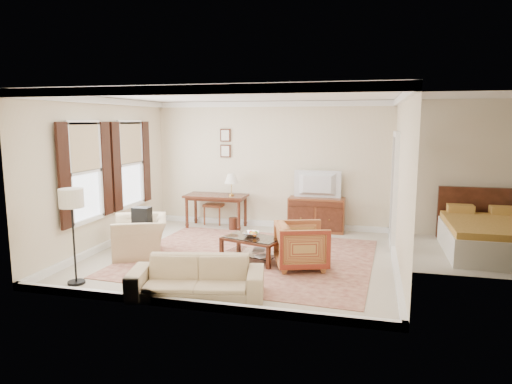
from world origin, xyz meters
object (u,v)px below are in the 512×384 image
at_px(writing_desk, 216,199).
at_px(sideboard, 316,215).
at_px(coffee_table, 253,243).
at_px(striped_armchair, 302,243).
at_px(tv, 317,176).
at_px(sofa, 197,271).
at_px(club_armchair, 140,230).

bearing_deg(writing_desk, sideboard, 4.56).
height_order(writing_desk, coffee_table, writing_desk).
bearing_deg(striped_armchair, sideboard, -17.10).
relative_size(tv, sofa, 0.53).
relative_size(striped_armchair, club_armchair, 0.78).
bearing_deg(writing_desk, tv, 4.07).
distance_m(coffee_table, sofa, 1.82).
distance_m(sideboard, club_armchair, 3.93).
xyz_separation_m(coffee_table, sofa, (-0.35, -1.79, 0.04)).
bearing_deg(sideboard, writing_desk, -175.44).
bearing_deg(sofa, writing_desk, 93.38).
bearing_deg(writing_desk, coffee_table, -57.36).
distance_m(striped_armchair, sofa, 2.04).
height_order(striped_armchair, club_armchair, club_armchair).
relative_size(sideboard, club_armchair, 1.14).
bearing_deg(coffee_table, writing_desk, 122.64).
distance_m(coffee_table, striped_armchair, 0.92).
height_order(writing_desk, sideboard, writing_desk).
bearing_deg(writing_desk, sofa, -74.64).
bearing_deg(club_armchair, sofa, 21.05).
xyz_separation_m(sideboard, tv, (0.00, -0.02, 0.88)).
height_order(sideboard, club_armchair, club_armchair).
xyz_separation_m(tv, coffee_table, (-0.83, -2.46, -0.93)).
height_order(club_armchair, sofa, club_armchair).
bearing_deg(sideboard, coffee_table, -108.54).
distance_m(club_armchair, sofa, 2.41).
bearing_deg(coffee_table, club_armchair, -176.21).
relative_size(writing_desk, club_armchair, 1.30).
distance_m(writing_desk, sideboard, 2.32).
height_order(writing_desk, tv, tv).
bearing_deg(club_armchair, striped_armchair, 63.57).
bearing_deg(striped_armchair, coffee_table, 60.30).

